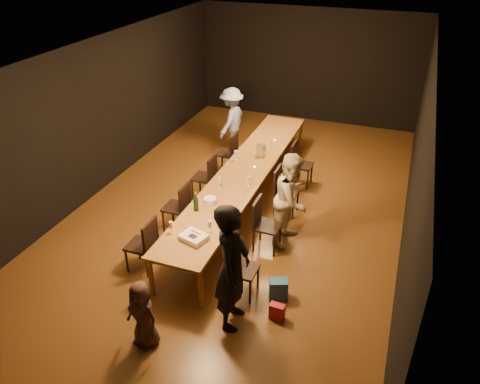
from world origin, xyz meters
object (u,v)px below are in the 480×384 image
(woman_birthday, at_px, (232,268))
(woman_tan, at_px, (292,199))
(birthday_cake, at_px, (194,237))
(chair_left_0, at_px, (141,244))
(chair_right_0, at_px, (243,269))
(champagne_bottle, at_px, (196,201))
(chair_right_1, at_px, (267,225))
(chair_left_1, at_px, (176,207))
(chair_right_2, at_px, (287,192))
(chair_left_3, at_px, (226,152))
(chair_left_2, at_px, (204,177))
(man_blue, at_px, (232,120))
(plate_stack, at_px, (210,201))
(ice_bucket, at_px, (261,150))
(chair_right_3, at_px, (302,165))
(table, at_px, (244,173))
(child, at_px, (143,314))

(woman_birthday, height_order, woman_tan, woman_birthday)
(birthday_cake, bearing_deg, chair_left_0, -160.62)
(chair_right_0, bearing_deg, champagne_bottle, -126.18)
(chair_right_1, bearing_deg, champagne_bottle, -70.59)
(chair_left_1, xyz_separation_m, woman_birthday, (1.76, -1.77, 0.48))
(chair_right_1, height_order, chair_left_1, same)
(chair_right_2, height_order, chair_left_3, same)
(chair_left_2, xyz_separation_m, champagne_bottle, (0.59, -1.59, 0.46))
(woman_birthday, height_order, man_blue, woman_birthday)
(plate_stack, relative_size, champagne_bottle, 0.61)
(ice_bucket, bearing_deg, woman_tan, -55.75)
(chair_left_0, bearing_deg, chair_right_2, -35.31)
(chair_left_1, relative_size, birthday_cake, 2.10)
(chair_right_3, height_order, birthday_cake, chair_right_3)
(man_blue, bearing_deg, ice_bucket, 43.26)
(chair_right_3, distance_m, plate_stack, 2.74)
(chair_left_3, xyz_separation_m, champagne_bottle, (0.59, -2.79, 0.46))
(birthday_cake, bearing_deg, chair_left_3, 120.41)
(table, xyz_separation_m, plate_stack, (-0.12, -1.33, 0.11))
(chair_right_2, bearing_deg, chair_right_1, -0.00)
(chair_right_3, bearing_deg, woman_tan, 8.50)
(birthday_cake, height_order, ice_bucket, ice_bucket)
(man_blue, bearing_deg, woman_birthday, 25.93)
(table, xyz_separation_m, chair_right_3, (0.85, 1.20, -0.24))
(chair_left_0, height_order, plate_stack, chair_left_0)
(chair_left_3, bearing_deg, chair_left_2, -180.00)
(plate_stack, bearing_deg, chair_left_3, 106.05)
(birthday_cake, height_order, plate_stack, plate_stack)
(table, xyz_separation_m, champagne_bottle, (-0.26, -1.59, 0.22))
(table, xyz_separation_m, birthday_cake, (0.06, -2.35, 0.09))
(chair_left_2, xyz_separation_m, child, (0.82, -3.73, 0.03))
(chair_right_1, relative_size, woman_tan, 0.57)
(chair_left_1, bearing_deg, woman_birthday, -135.13)
(plate_stack, bearing_deg, table, 84.80)
(chair_right_0, bearing_deg, chair_left_0, -90.00)
(chair_right_2, distance_m, man_blue, 3.06)
(woman_tan, xyz_separation_m, man_blue, (-2.30, 3.11, -0.05))
(man_blue, xyz_separation_m, child, (1.12, -6.03, -0.28))
(woman_tan, bearing_deg, man_blue, 47.40)
(chair_right_1, xyz_separation_m, woman_birthday, (0.06, -1.77, 0.48))
(plate_stack, distance_m, champagne_bottle, 0.31)
(woman_birthday, bearing_deg, chair_left_0, 65.10)
(chair_left_0, bearing_deg, chair_right_0, -90.00)
(table, bearing_deg, chair_left_2, 180.00)
(chair_right_3, relative_size, plate_stack, 4.38)
(chair_right_1, relative_size, woman_birthday, 0.49)
(chair_left_0, height_order, child, child)
(chair_right_3, xyz_separation_m, child, (-0.88, -4.93, 0.03))
(chair_right_1, distance_m, chair_right_3, 2.40)
(plate_stack, bearing_deg, man_blue, 105.81)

